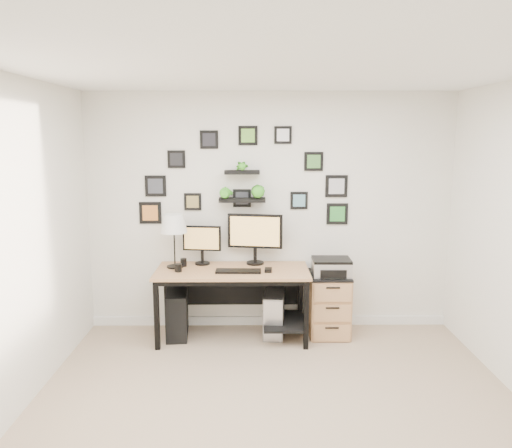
{
  "coord_description": "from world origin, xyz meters",
  "views": [
    {
      "loc": [
        -0.2,
        -3.43,
        2.14
      ],
      "look_at": [
        -0.15,
        1.83,
        1.2
      ],
      "focal_mm": 35.0,
      "sensor_mm": 36.0,
      "label": 1
    }
  ],
  "objects_px": {
    "desk": "(236,280)",
    "mug": "(178,268)",
    "table_lamp": "(174,225)",
    "pc_tower_grey": "(274,314)",
    "pc_tower_black": "(177,314)",
    "printer": "(331,267)",
    "file_cabinet": "(329,304)",
    "monitor_right": "(255,235)",
    "monitor_left": "(202,242)"
  },
  "relations": [
    {
      "from": "desk",
      "to": "table_lamp",
      "type": "xyz_separation_m",
      "value": [
        -0.65,
        0.06,
        0.58
      ]
    },
    {
      "from": "desk",
      "to": "pc_tower_black",
      "type": "distance_m",
      "value": 0.74
    },
    {
      "from": "pc_tower_black",
      "to": "pc_tower_grey",
      "type": "xyz_separation_m",
      "value": [
        1.04,
        0.02,
        -0.01
      ]
    },
    {
      "from": "desk",
      "to": "pc_tower_grey",
      "type": "height_order",
      "value": "desk"
    },
    {
      "from": "table_lamp",
      "to": "file_cabinet",
      "type": "xyz_separation_m",
      "value": [
        1.65,
        -0.0,
        -0.88
      ]
    },
    {
      "from": "file_cabinet",
      "to": "monitor_left",
      "type": "bearing_deg",
      "value": 174.66
    },
    {
      "from": "mug",
      "to": "file_cabinet",
      "type": "relative_size",
      "value": 0.12
    },
    {
      "from": "pc_tower_grey",
      "to": "file_cabinet",
      "type": "bearing_deg",
      "value": 1.58
    },
    {
      "from": "desk",
      "to": "printer",
      "type": "height_order",
      "value": "printer"
    },
    {
      "from": "file_cabinet",
      "to": "printer",
      "type": "relative_size",
      "value": 1.67
    },
    {
      "from": "desk",
      "to": "monitor_right",
      "type": "height_order",
      "value": "monitor_right"
    },
    {
      "from": "monitor_right",
      "to": "monitor_left",
      "type": "bearing_deg",
      "value": -179.46
    },
    {
      "from": "mug",
      "to": "file_cabinet",
      "type": "distance_m",
      "value": 1.66
    },
    {
      "from": "desk",
      "to": "pc_tower_grey",
      "type": "distance_m",
      "value": 0.57
    },
    {
      "from": "monitor_left",
      "to": "file_cabinet",
      "type": "bearing_deg",
      "value": -5.34
    },
    {
      "from": "table_lamp",
      "to": "mug",
      "type": "xyz_separation_m",
      "value": [
        0.06,
        -0.17,
        -0.42
      ]
    },
    {
      "from": "pc_tower_grey",
      "to": "printer",
      "type": "relative_size",
      "value": 1.22
    },
    {
      "from": "desk",
      "to": "pc_tower_black",
      "type": "xyz_separation_m",
      "value": [
        -0.64,
        0.02,
        -0.38
      ]
    },
    {
      "from": "table_lamp",
      "to": "pc_tower_black",
      "type": "bearing_deg",
      "value": -71.53
    },
    {
      "from": "table_lamp",
      "to": "monitor_left",
      "type": "bearing_deg",
      "value": 23.98
    },
    {
      "from": "table_lamp",
      "to": "file_cabinet",
      "type": "height_order",
      "value": "table_lamp"
    },
    {
      "from": "table_lamp",
      "to": "desk",
      "type": "bearing_deg",
      "value": -5.47
    },
    {
      "from": "desk",
      "to": "mug",
      "type": "relative_size",
      "value": 19.46
    },
    {
      "from": "table_lamp",
      "to": "printer",
      "type": "relative_size",
      "value": 1.43
    },
    {
      "from": "printer",
      "to": "monitor_right",
      "type": "bearing_deg",
      "value": 167.45
    },
    {
      "from": "monitor_right",
      "to": "file_cabinet",
      "type": "height_order",
      "value": "monitor_right"
    },
    {
      "from": "monitor_left",
      "to": "pc_tower_grey",
      "type": "relative_size",
      "value": 0.87
    },
    {
      "from": "mug",
      "to": "pc_tower_grey",
      "type": "relative_size",
      "value": 0.17
    },
    {
      "from": "mug",
      "to": "desk",
      "type": "bearing_deg",
      "value": 10.51
    },
    {
      "from": "monitor_right",
      "to": "mug",
      "type": "bearing_deg",
      "value": -159.24
    },
    {
      "from": "desk",
      "to": "printer",
      "type": "xyz_separation_m",
      "value": [
        1.01,
        0.01,
        0.14
      ]
    },
    {
      "from": "monitor_right",
      "to": "mug",
      "type": "height_order",
      "value": "monitor_right"
    },
    {
      "from": "monitor_right",
      "to": "mug",
      "type": "xyz_separation_m",
      "value": [
        -0.79,
        -0.3,
        -0.29
      ]
    },
    {
      "from": "monitor_left",
      "to": "table_lamp",
      "type": "xyz_separation_m",
      "value": [
        -0.28,
        -0.12,
        0.21
      ]
    },
    {
      "from": "pc_tower_black",
      "to": "pc_tower_grey",
      "type": "distance_m",
      "value": 1.05
    },
    {
      "from": "pc_tower_black",
      "to": "mug",
      "type": "bearing_deg",
      "value": -75.84
    },
    {
      "from": "table_lamp",
      "to": "printer",
      "type": "height_order",
      "value": "table_lamp"
    },
    {
      "from": "mug",
      "to": "pc_tower_black",
      "type": "height_order",
      "value": "mug"
    },
    {
      "from": "printer",
      "to": "pc_tower_grey",
      "type": "bearing_deg",
      "value": 177.16
    },
    {
      "from": "monitor_right",
      "to": "mug",
      "type": "relative_size",
      "value": 7.2
    },
    {
      "from": "monitor_right",
      "to": "table_lamp",
      "type": "height_order",
      "value": "table_lamp"
    },
    {
      "from": "monitor_left",
      "to": "monitor_right",
      "type": "relative_size",
      "value": 0.72
    },
    {
      "from": "monitor_right",
      "to": "desk",
      "type": "bearing_deg",
      "value": -136.8
    },
    {
      "from": "table_lamp",
      "to": "pc_tower_black",
      "type": "distance_m",
      "value": 0.97
    },
    {
      "from": "table_lamp",
      "to": "pc_tower_black",
      "type": "relative_size",
      "value": 1.16
    },
    {
      "from": "table_lamp",
      "to": "pc_tower_grey",
      "type": "height_order",
      "value": "table_lamp"
    },
    {
      "from": "pc_tower_grey",
      "to": "printer",
      "type": "height_order",
      "value": "printer"
    },
    {
      "from": "desk",
      "to": "monitor_right",
      "type": "xyz_separation_m",
      "value": [
        0.2,
        0.19,
        0.45
      ]
    },
    {
      "from": "monitor_left",
      "to": "mug",
      "type": "height_order",
      "value": "monitor_left"
    },
    {
      "from": "desk",
      "to": "pc_tower_black",
      "type": "relative_size",
      "value": 3.24
    }
  ]
}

